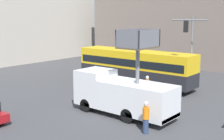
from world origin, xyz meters
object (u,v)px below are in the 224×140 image
city_bus (135,65)px  traffic_light_pole (190,43)px  utility_truck (122,92)px  road_worker_near_truck (146,117)px  road_worker_directing (147,88)px

city_bus → traffic_light_pole: (0.29, -5.24, 2.38)m
utility_truck → road_worker_near_truck: (-1.77, -3.03, -0.58)m
road_worker_directing → road_worker_near_truck: bearing=-96.3°
utility_truck → traffic_light_pole: (8.09, -0.78, 2.76)m
utility_truck → road_worker_directing: size_ratio=3.67×
city_bus → traffic_light_pole: bearing=178.2°
utility_truck → road_worker_directing: utility_truck is taller
city_bus → road_worker_directing: (-3.68, -3.74, -0.94)m
road_worker_directing → traffic_light_pole: bearing=30.5°
road_worker_near_truck → traffic_light_pole: bearing=-124.4°
traffic_light_pole → road_worker_near_truck: size_ratio=3.42×
city_bus → road_worker_directing: 5.33m
road_worker_near_truck → road_worker_directing: road_worker_directing is taller
utility_truck → road_worker_near_truck: 3.56m
city_bus → traffic_light_pole: size_ratio=1.82×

